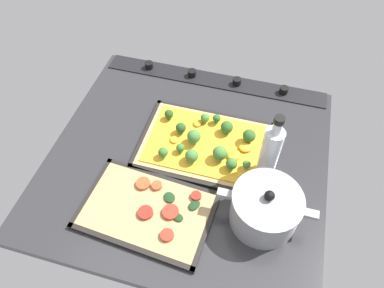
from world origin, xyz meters
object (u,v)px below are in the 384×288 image
object	(u,v)px
broccoli_pizza	(207,143)
oil_bottle	(270,153)
baking_tray_back	(147,211)
cooking_pot	(265,209)
veggie_pizza_back	(149,209)
baking_tray_front	(205,146)

from	to	relation	value
broccoli_pizza	oil_bottle	bearing A→B (deg)	165.65
baking_tray_back	cooking_pot	size ratio (longest dim) A/B	1.45
broccoli_pizza	cooking_pot	distance (cm)	25.98
oil_bottle	veggie_pizza_back	bearing A→B (deg)	35.96
baking_tray_front	oil_bottle	distance (cm)	20.50
broccoli_pizza	veggie_pizza_back	bearing A→B (deg)	68.93
baking_tray_back	veggie_pizza_back	distance (cm)	0.92
broccoli_pizza	cooking_pot	world-z (taller)	cooking_pot
baking_tray_front	veggie_pizza_back	distance (cm)	25.01
baking_tray_front	oil_bottle	xyz separation A→B (cm)	(-17.72, 4.56, 9.24)
baking_tray_back	cooking_pot	distance (cm)	29.15
baking_tray_front	oil_bottle	size ratio (longest dim) A/B	1.62
broccoli_pizza	baking_tray_back	distance (cm)	25.53
veggie_pizza_back	cooking_pot	size ratio (longest dim) A/B	1.34
oil_bottle	baking_tray_back	bearing A→B (deg)	35.79
broccoli_pizza	veggie_pizza_back	size ratio (longest dim) A/B	1.10
baking_tray_front	cooking_pot	bearing A→B (deg)	136.82
baking_tray_back	broccoli_pizza	bearing A→B (deg)	-111.98
oil_bottle	cooking_pot	bearing A→B (deg)	96.26
baking_tray_front	broccoli_pizza	bearing A→B (deg)	162.75
baking_tray_back	baking_tray_front	bearing A→B (deg)	-110.64
broccoli_pizza	oil_bottle	world-z (taller)	oil_bottle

